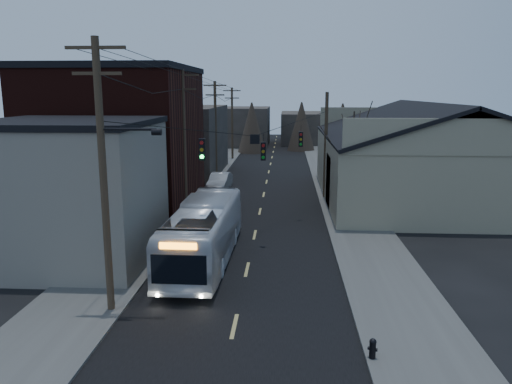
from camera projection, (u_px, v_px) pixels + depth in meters
ground at (228, 354)px, 16.54m from camera, size 160.00×160.00×0.00m
road_surface at (266, 186)px, 45.89m from camera, size 9.00×110.00×0.02m
sidewalk_left at (196, 184)px, 46.26m from camera, size 4.00×110.00×0.12m
sidewalk_right at (337, 186)px, 45.49m from camera, size 4.00×110.00×0.12m
building_clapboard at (71, 193)px, 25.19m from camera, size 8.00×8.00×7.00m
building_brick at (121, 142)px, 35.71m from camera, size 10.00×12.00×10.00m
building_left_far at (177, 141)px, 51.63m from camera, size 9.00×14.00×7.00m
warehouse at (426, 166)px, 39.69m from camera, size 16.16×20.60×7.73m
building_far_left at (237, 126)px, 79.88m from camera, size 10.00×12.00×6.00m
building_far_right at (317, 128)px, 84.10m from camera, size 12.00×14.00×5.00m
bare_tree at (352, 163)px, 35.00m from camera, size 0.40×0.40×7.20m
utility_lines at (223, 138)px, 39.36m from camera, size 11.24×45.28×10.50m
bus at (204, 233)px, 25.21m from camera, size 2.80×11.16×3.10m
parked_car at (220, 182)px, 43.82m from camera, size 1.83×4.63×1.50m
fire_hydrant at (373, 348)px, 16.03m from camera, size 0.33×0.23×0.67m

